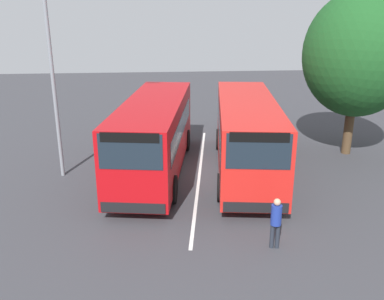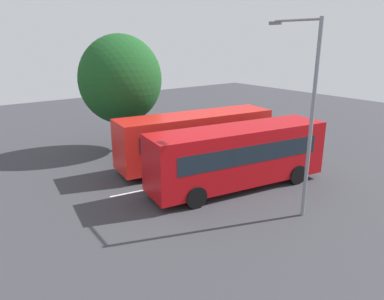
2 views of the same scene
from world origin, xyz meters
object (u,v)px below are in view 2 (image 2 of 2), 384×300
object	(u,v)px
bus_center_left	(196,138)
depot_tree	(121,80)
pedestrian	(271,136)
bus_far_left	(239,155)
street_lamp	(308,108)

from	to	relation	value
bus_center_left	depot_tree	world-z (taller)	depot_tree
pedestrian	depot_tree	distance (m)	10.92
bus_far_left	depot_tree	xyz separation A→B (m)	(-1.66, 9.53, 3.08)
street_lamp	depot_tree	size ratio (longest dim) A/B	1.06
bus_far_left	street_lamp	size ratio (longest dim) A/B	1.19
depot_tree	pedestrian	bearing A→B (deg)	-36.21
street_lamp	depot_tree	world-z (taller)	street_lamp
bus_far_left	depot_tree	world-z (taller)	depot_tree
bus_center_left	pedestrian	bearing A→B (deg)	3.98
depot_tree	bus_center_left	bearing A→B (deg)	-70.40
pedestrian	street_lamp	size ratio (longest dim) A/B	0.20
bus_far_left	street_lamp	xyz separation A→B (m)	(0.08, -3.76, 2.98)
bus_center_left	bus_far_left	bearing A→B (deg)	-86.58
bus_center_left	pedestrian	world-z (taller)	bus_center_left
bus_center_left	pedestrian	distance (m)	6.31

